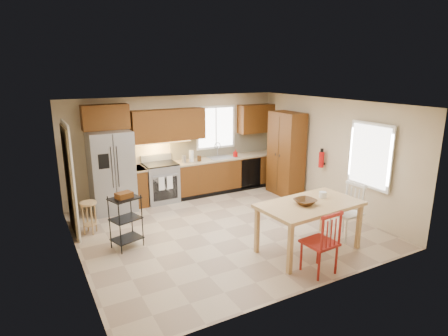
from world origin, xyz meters
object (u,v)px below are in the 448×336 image
object	(u,v)px
dining_table	(309,227)
bar_stool	(90,218)
range_stove	(161,183)
table_jar	(323,196)
table_bowl	(305,204)
chair_white	(346,212)
pantry	(286,154)
refrigerator	(112,172)
chair_red	(320,241)
fire_extinguisher	(321,160)
soap_bottle	(235,153)
utility_cart	(126,222)

from	to	relation	value
dining_table	bar_stool	bearing A→B (deg)	137.61
dining_table	range_stove	bearing A→B (deg)	107.05
table_jar	table_bowl	bearing A→B (deg)	-167.47
bar_stool	chair_white	bearing A→B (deg)	-45.66
pantry	refrigerator	bearing A→B (deg)	167.38
chair_red	chair_white	distance (m)	1.48
refrigerator	fire_extinguisher	world-z (taller)	refrigerator
fire_extinguisher	pantry	bearing A→B (deg)	100.78
fire_extinguisher	table_jar	world-z (taller)	fire_extinguisher
refrigerator	chair_white	distance (m)	5.02
dining_table	bar_stool	size ratio (longest dim) A/B	2.77
fire_extinguisher	chair_red	xyz separation A→B (m)	(-2.13, -2.30, -0.58)
range_stove	soap_bottle	world-z (taller)	soap_bottle
table_jar	refrigerator	bearing A→B (deg)	129.93
table_jar	utility_cart	world-z (taller)	table_jar
chair_red	table_jar	xyz separation A→B (m)	(0.74, 0.76, 0.39)
range_stove	bar_stool	bearing A→B (deg)	-149.35
chair_red	bar_stool	bearing A→B (deg)	128.01
range_stove	bar_stool	size ratio (longest dim) A/B	1.43
bar_stool	dining_table	bearing A→B (deg)	-53.04
soap_bottle	pantry	xyz separation A→B (m)	(0.95, -0.90, 0.05)
chair_white	table_bowl	size ratio (longest dim) A/B	2.90
refrigerator	chair_red	bearing A→B (deg)	-62.74
chair_red	fire_extinguisher	bearing A→B (deg)	43.53
refrigerator	fire_extinguisher	bearing A→B (deg)	-24.52
table_bowl	table_jar	size ratio (longest dim) A/B	2.08
dining_table	chair_red	xyz separation A→B (m)	(-0.35, -0.65, 0.09)
range_stove	dining_table	bearing A→B (deg)	-69.16
soap_bottle	chair_red	world-z (taller)	soap_bottle
dining_table	table_jar	distance (m)	0.63
pantry	table_jar	bearing A→B (deg)	-114.56
refrigerator	range_stove	size ratio (longest dim) A/B	1.98
range_stove	pantry	bearing A→B (deg)	-18.29
chair_white	utility_cart	bearing A→B (deg)	62.85
chair_red	bar_stool	size ratio (longest dim) A/B	1.63
fire_extinguisher	soap_bottle	bearing A→B (deg)	120.53
chair_white	bar_stool	size ratio (longest dim) A/B	1.63
dining_table	soap_bottle	bearing A→B (deg)	76.37
chair_red	chair_white	bearing A→B (deg)	24.51
chair_red	refrigerator	bearing A→B (deg)	113.47
fire_extinguisher	dining_table	xyz separation A→B (m)	(-1.78, -1.65, -0.67)
chair_white	table_jar	xyz separation A→B (m)	(-0.56, 0.06, 0.39)
dining_table	chair_red	world-z (taller)	chair_red
bar_stool	chair_red	bearing A→B (deg)	-62.65
soap_bottle	table_bowl	world-z (taller)	soap_bottle
fire_extinguisher	utility_cart	bearing A→B (deg)	179.96
pantry	table_bowl	size ratio (longest dim) A/B	5.82
soap_bottle	chair_white	bearing A→B (deg)	-84.78
pantry	range_stove	bearing A→B (deg)	161.71
pantry	soap_bottle	bearing A→B (deg)	136.55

